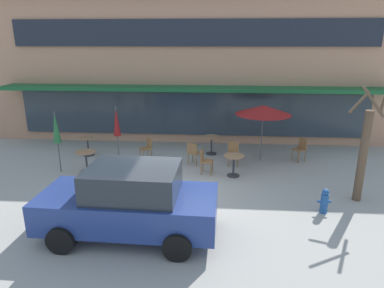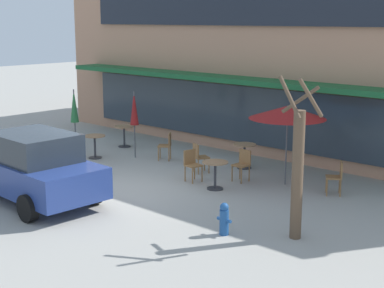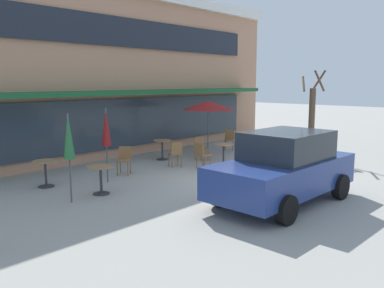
% 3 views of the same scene
% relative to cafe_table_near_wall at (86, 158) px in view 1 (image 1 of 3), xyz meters
% --- Properties ---
extents(ground_plane, '(80.00, 80.00, 0.00)m').
position_rel_cafe_table_near_wall_xyz_m(ground_plane, '(3.49, -2.11, -0.52)').
color(ground_plane, '#9E9B93').
extents(building_facade, '(19.35, 9.10, 6.69)m').
position_rel_cafe_table_near_wall_xyz_m(building_facade, '(3.49, 7.85, 2.83)').
color(building_facade, tan).
rests_on(building_facade, ground).
extents(cafe_table_near_wall, '(0.70, 0.70, 0.76)m').
position_rel_cafe_table_near_wall_xyz_m(cafe_table_near_wall, '(0.00, 0.00, 0.00)').
color(cafe_table_near_wall, '#333338').
rests_on(cafe_table_near_wall, ground).
extents(cafe_table_streetside, '(0.70, 0.70, 0.76)m').
position_rel_cafe_table_near_wall_xyz_m(cafe_table_streetside, '(5.23, -0.03, 0.00)').
color(cafe_table_streetside, '#333338').
rests_on(cafe_table_streetside, ground).
extents(cafe_table_by_tree, '(0.70, 0.70, 0.76)m').
position_rel_cafe_table_near_wall_xyz_m(cafe_table_by_tree, '(-0.61, 1.78, 0.00)').
color(cafe_table_by_tree, '#333338').
rests_on(cafe_table_by_tree, ground).
extents(cafe_table_mid_patio, '(0.70, 0.70, 0.76)m').
position_rel_cafe_table_near_wall_xyz_m(cafe_table_mid_patio, '(4.42, 2.28, 0.00)').
color(cafe_table_mid_patio, '#333338').
rests_on(cafe_table_mid_patio, ground).
extents(patio_umbrella_green_folded, '(0.28, 0.28, 2.20)m').
position_rel_cafe_table_near_wall_xyz_m(patio_umbrella_green_folded, '(-0.94, -0.08, 1.11)').
color(patio_umbrella_green_folded, '#4C4C51').
rests_on(patio_umbrella_green_folded, ground).
extents(patio_umbrella_cream_folded, '(2.10, 2.10, 2.20)m').
position_rel_cafe_table_near_wall_xyz_m(patio_umbrella_cream_folded, '(6.36, 1.64, 1.51)').
color(patio_umbrella_cream_folded, '#4C4C51').
rests_on(patio_umbrella_cream_folded, ground).
extents(patio_umbrella_corner_open, '(0.28, 0.28, 2.20)m').
position_rel_cafe_table_near_wall_xyz_m(patio_umbrella_corner_open, '(0.90, 0.95, 1.11)').
color(patio_umbrella_corner_open, '#4C4C51').
rests_on(patio_umbrella_corner_open, ground).
extents(cafe_chair_0, '(0.56, 0.56, 0.89)m').
position_rel_cafe_table_near_wall_xyz_m(cafe_chair_0, '(1.91, 1.42, 0.01)').
color(cafe_chair_0, olive).
rests_on(cafe_chair_0, ground).
extents(cafe_chair_1, '(0.55, 0.55, 0.89)m').
position_rel_cafe_table_near_wall_xyz_m(cafe_chair_1, '(7.89, 1.71, 0.01)').
color(cafe_chair_1, olive).
rests_on(cafe_chair_1, ground).
extents(cafe_chair_2, '(0.46, 0.46, 0.89)m').
position_rel_cafe_table_near_wall_xyz_m(cafe_chair_2, '(4.23, 0.13, 0.01)').
color(cafe_chair_2, olive).
rests_on(cafe_chair_2, ground).
extents(cafe_chair_3, '(0.41, 0.41, 0.89)m').
position_rel_cafe_table_near_wall_xyz_m(cafe_chair_3, '(5.26, 1.11, 0.01)').
color(cafe_chair_3, olive).
rests_on(cafe_chair_3, ground).
extents(cafe_chair_4, '(0.53, 0.53, 0.89)m').
position_rel_cafe_table_near_wall_xyz_m(cafe_chair_4, '(3.77, 0.93, 0.01)').
color(cafe_chair_4, olive).
rests_on(cafe_chair_4, ground).
extents(parked_sedan, '(4.25, 2.11, 1.76)m').
position_rel_cafe_table_near_wall_xyz_m(parked_sedan, '(2.59, -3.94, 0.36)').
color(parked_sedan, navy).
rests_on(parked_sedan, ground).
extents(street_tree, '(0.96, 0.96, 3.40)m').
position_rel_cafe_table_near_wall_xyz_m(street_tree, '(8.81, -1.62, 1.00)').
color(street_tree, brown).
rests_on(street_tree, ground).
extents(fire_hydrant, '(0.36, 0.20, 0.71)m').
position_rel_cafe_table_near_wall_xyz_m(fire_hydrant, '(7.59, -2.48, -0.16)').
color(fire_hydrant, '#1E4C8C').
rests_on(fire_hydrant, ground).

